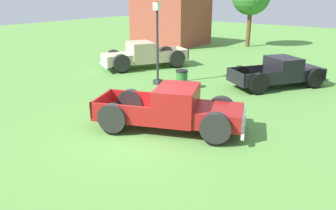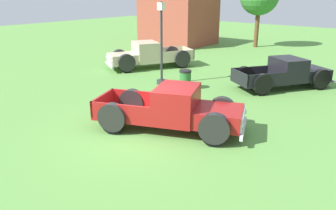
% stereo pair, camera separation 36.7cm
% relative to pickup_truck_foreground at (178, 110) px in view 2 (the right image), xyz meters
% --- Properties ---
extents(ground_plane, '(80.00, 80.00, 0.00)m').
position_rel_pickup_truck_foreground_xyz_m(ground_plane, '(-0.87, -0.97, -0.75)').
color(ground_plane, '#5B9342').
extents(pickup_truck_foreground, '(5.41, 3.62, 1.56)m').
position_rel_pickup_truck_foreground_xyz_m(pickup_truck_foreground, '(0.00, 0.00, 0.00)').
color(pickup_truck_foreground, maroon).
rests_on(pickup_truck_foreground, ground_plane).
extents(pickup_truck_behind_left, '(4.14, 5.00, 1.49)m').
position_rel_pickup_truck_foreground_xyz_m(pickup_truck_behind_left, '(0.94, 7.74, -0.03)').
color(pickup_truck_behind_left, black).
rests_on(pickup_truck_behind_left, ground_plane).
extents(pickup_truck_behind_right, '(4.23, 5.52, 1.62)m').
position_rel_pickup_truck_foreground_xyz_m(pickup_truck_behind_right, '(-7.61, 6.59, 0.03)').
color(pickup_truck_behind_right, '#C6B793').
rests_on(pickup_truck_behind_right, ground_plane).
extents(lamp_post_near, '(0.36, 0.36, 4.13)m').
position_rel_pickup_truck_foreground_xyz_m(lamp_post_near, '(-4.34, 4.29, 1.42)').
color(lamp_post_near, '#2D2D33').
rests_on(lamp_post_near, ground_plane).
extents(trash_can, '(0.59, 0.59, 0.95)m').
position_rel_pickup_truck_foreground_xyz_m(trash_can, '(-2.86, 4.31, -0.27)').
color(trash_can, '#2D6B2D').
rests_on(trash_can, ground_plane).
extents(brick_pavilion, '(5.58, 4.92, 3.92)m').
position_rel_pickup_truck_foreground_xyz_m(brick_pavilion, '(-12.15, 15.99, 1.21)').
color(brick_pavilion, brown).
rests_on(brick_pavilion, ground_plane).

